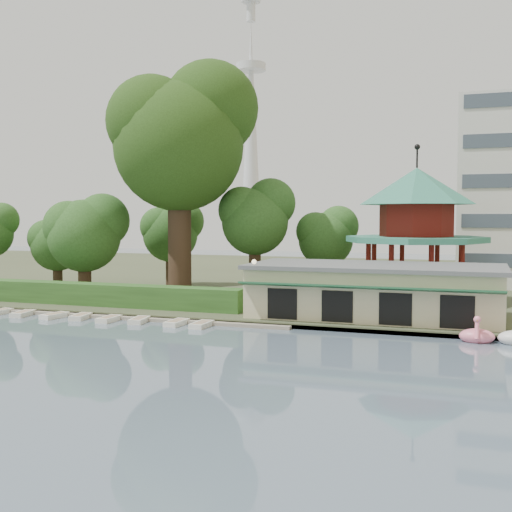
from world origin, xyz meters
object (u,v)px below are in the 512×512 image
at_px(dock, 85,315).
at_px(big_tree, 181,134).
at_px(pavilion, 416,221).
at_px(boathouse, 375,290).

bearing_deg(dock, big_tree, 73.95).
xyz_separation_m(dock, pavilion, (24.00, 14.80, 7.36)).
relative_size(dock, boathouse, 1.83).
bearing_deg(dock, pavilion, 31.66).
height_order(pavilion, big_tree, big_tree).
bearing_deg(big_tree, dock, -106.05).
distance_m(boathouse, big_tree, 23.74).
xyz_separation_m(boathouse, big_tree, (-18.84, 6.22, 13.04)).
distance_m(boathouse, pavilion, 11.43).
relative_size(boathouse, big_tree, 0.85).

